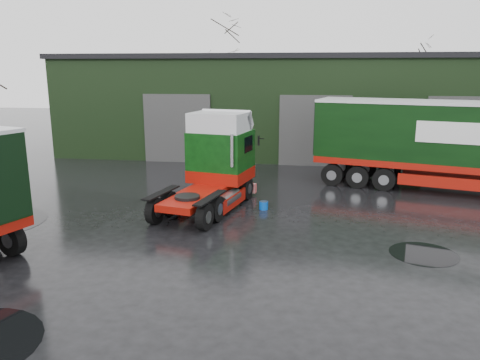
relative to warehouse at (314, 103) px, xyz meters
The scene contains 8 objects.
ground 20.35m from the warehouse, 95.71° to the right, with size 100.00×100.00×0.00m, color black.
warehouse is the anchor object (origin of this frame).
hero_tractor 16.14m from the warehouse, 105.57° to the right, with size 2.56×6.04×3.75m, color #0B370E, non-canonical shape.
lorry_right 12.58m from the warehouse, 61.39° to the right, with size 2.68×15.51×4.08m, color silver, non-canonical shape.
wash_bucket 15.47m from the warehouse, 97.72° to the right, with size 0.34×0.34×0.32m, color #0846B6.
tree_back_a 12.90m from the warehouse, 128.66° to the left, with size 4.40×4.40×9.50m, color black, non-canonical shape.
tree_back_b 12.82m from the warehouse, 51.34° to the left, with size 4.40×4.40×7.50m, color black, non-canonical shape.
puddle_1 19.46m from the warehouse, 80.54° to the right, with size 2.02×2.02×0.01m, color black.
Camera 1 is at (1.55, -12.74, 5.41)m, focal length 35.00 mm.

